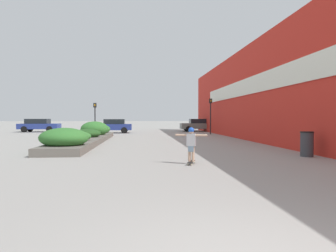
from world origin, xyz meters
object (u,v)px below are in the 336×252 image
(car_leftmost, at_px, (198,125))
(skateboarder, at_px, (191,141))
(skateboard, at_px, (191,162))
(traffic_light_right, at_px, (211,110))
(car_center_right, at_px, (113,126))
(traffic_light_left, at_px, (95,113))
(car_center_left, at_px, (259,125))
(car_rightmost, at_px, (39,125))
(trash_bin, at_px, (307,144))

(car_leftmost, bearing_deg, skateboarder, 168.61)
(skateboard, bearing_deg, traffic_light_right, 95.05)
(car_leftmost, height_order, car_center_right, car_leftmost)
(skateboarder, height_order, traffic_light_left, traffic_light_left)
(car_leftmost, bearing_deg, car_center_left, -88.06)
(car_rightmost, bearing_deg, traffic_light_right, 70.79)
(car_center_left, height_order, car_center_right, car_center_right)
(traffic_light_right, bearing_deg, car_rightmost, 160.79)
(skateboard, xyz_separation_m, car_center_right, (-4.85, 22.57, 0.72))
(car_center_right, xyz_separation_m, car_rightmost, (-8.96, 3.23, 0.02))
(traffic_light_right, bearing_deg, traffic_light_left, 178.10)
(skateboarder, bearing_deg, skateboard, 0.00)
(car_center_right, bearing_deg, traffic_light_right, -108.68)
(skateboard, xyz_separation_m, car_rightmost, (-13.80, 25.80, 0.75))
(car_center_left, relative_size, traffic_light_left, 1.50)
(skateboard, bearing_deg, car_center_left, 83.65)
(car_center_right, relative_size, traffic_light_right, 1.12)
(skateboard, height_order, traffic_light_left, traffic_light_left)
(car_center_right, distance_m, car_rightmost, 9.52)
(trash_bin, relative_size, car_center_right, 0.27)
(skateboarder, xyz_separation_m, car_center_left, (12.79, 25.67, -0.04))
(trash_bin, bearing_deg, car_leftmost, 90.38)
(skateboarder, xyz_separation_m, car_center_right, (-4.85, 22.57, -0.04))
(traffic_light_right, bearing_deg, car_center_left, 40.42)
(skateboarder, height_order, traffic_light_right, traffic_light_right)
(car_leftmost, bearing_deg, traffic_light_left, 116.97)
(skateboarder, height_order, car_center_right, car_center_right)
(trash_bin, height_order, traffic_light_left, traffic_light_left)
(car_center_left, xyz_separation_m, car_center_right, (-17.63, -3.10, 0.00))
(trash_bin, xyz_separation_m, car_center_left, (7.51, 24.02, 0.26))
(car_center_left, height_order, traffic_light_left, traffic_light_left)
(trash_bin, xyz_separation_m, traffic_light_left, (-11.65, 17.91, 1.62))
(car_center_left, xyz_separation_m, car_rightmost, (-26.59, 0.12, 0.02))
(car_center_right, bearing_deg, car_rightmost, 70.20)
(car_leftmost, relative_size, traffic_light_right, 1.19)
(car_center_left, bearing_deg, traffic_light_left, -72.32)
(trash_bin, relative_size, car_rightmost, 0.24)
(car_rightmost, height_order, traffic_light_left, traffic_light_left)
(car_leftmost, distance_m, car_center_right, 10.36)
(car_center_left, xyz_separation_m, traffic_light_right, (-7.62, -6.49, 1.65))
(car_rightmost, bearing_deg, car_leftmost, 88.84)
(skateboard, height_order, car_center_left, car_center_left)
(trash_bin, relative_size, traffic_light_left, 0.34)
(car_leftmost, relative_size, traffic_light_left, 1.36)
(traffic_light_right, bearing_deg, skateboard, -105.08)
(car_center_left, relative_size, car_rightmost, 1.04)
(skateboard, bearing_deg, skateboarder, 0.00)
(skateboard, distance_m, traffic_light_left, 20.68)
(car_leftmost, distance_m, car_rightmost, 18.93)
(trash_bin, distance_m, car_center_right, 23.24)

